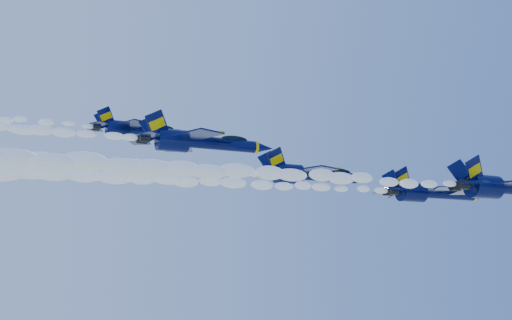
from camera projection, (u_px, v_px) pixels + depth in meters
name	position (u px, v px, depth m)	size (l,w,h in m)	color
jet_lead	(507.00, 187.00, 75.97)	(18.00, 14.76, 6.69)	#060B3B
smoke_trail_jet_lead	(220.00, 171.00, 61.39)	(57.25, 2.29, 2.06)	white
jet_second	(432.00, 193.00, 85.16)	(16.61, 13.62, 6.17)	#060B3B
smoke_trail_jet_second	(172.00, 180.00, 70.83)	(57.25, 2.12, 1.90)	white
jet_third	(311.00, 175.00, 83.75)	(16.75, 13.74, 6.23)	#060B3B
smoke_trail_jet_third	(20.00, 158.00, 69.39)	(57.25, 2.13, 1.92)	white
jet_fourth	(200.00, 142.00, 89.45)	(20.04, 16.44, 7.45)	#060B3B
jet_fifth	(138.00, 129.00, 94.06)	(15.04, 12.34, 5.59)	#060B3B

